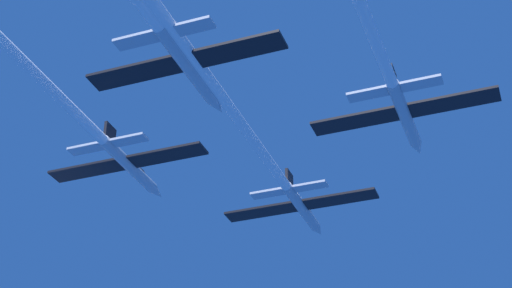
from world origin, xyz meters
The scene contains 3 objects.
jet_lead centered at (0.32, -15.85, 0.08)m, with size 18.08×55.39×3.00m.
jet_left_wing centered at (-14.42, -26.81, 0.78)m, with size 18.08×46.69×3.00m.
jet_right_wing centered at (15.44, -29.78, 0.52)m, with size 18.08×53.71×3.00m.
Camera 1 is at (25.13, -82.19, -42.69)m, focal length 57.54 mm.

